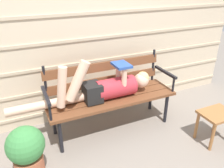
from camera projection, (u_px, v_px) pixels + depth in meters
name	position (u px, v px, depth m)	size (l,w,h in m)	color
ground_plane	(115.00, 131.00, 2.91)	(12.00, 12.00, 0.00)	gray
house_siding	(96.00, 37.00, 2.93)	(4.50, 0.08, 2.18)	beige
park_bench	(110.00, 92.00, 2.84)	(1.61, 0.49, 0.90)	brown
reclining_person	(104.00, 88.00, 2.69)	(1.72, 0.25, 0.56)	#B72D38
footstool	(216.00, 119.00, 2.63)	(0.39, 0.30, 0.39)	#9E6638
potted_plant	(27.00, 153.00, 2.10)	(0.35, 0.35, 0.60)	#AD5B3D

